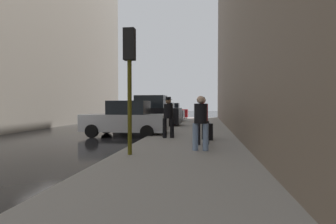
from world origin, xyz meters
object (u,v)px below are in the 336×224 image
(parked_silver_sedan, at_px, (126,119))
(parked_black_suv, at_px, (149,113))
(parked_gray_coupe, at_px, (161,113))
(traffic_light, at_px, (130,64))
(pedestrian_with_fedora, at_px, (168,115))
(parked_red_hatchback, at_px, (169,112))
(fire_hydrant, at_px, (174,120))
(pedestrian_in_jeans, at_px, (201,120))
(pedestrian_with_beanie, at_px, (202,115))
(rolling_suitcase, at_px, (207,131))
(pedestrian_in_red_jacket, at_px, (202,118))

(parked_silver_sedan, xyz_separation_m, parked_black_suv, (-0.00, 5.37, 0.18))
(parked_gray_coupe, height_order, traffic_light, traffic_light)
(parked_gray_coupe, bearing_deg, pedestrian_with_fedora, -78.80)
(parked_black_suv, height_order, parked_red_hatchback, parked_black_suv)
(fire_hydrant, xyz_separation_m, pedestrian_in_jeans, (2.04, -10.13, 0.61))
(pedestrian_with_beanie, height_order, pedestrian_in_jeans, pedestrian_with_beanie)
(parked_black_suv, distance_m, fire_hydrant, 1.89)
(parked_red_hatchback, xyz_separation_m, traffic_light, (1.85, -21.22, 1.91))
(parked_silver_sedan, height_order, fire_hydrant, parked_silver_sedan)
(traffic_light, relative_size, rolling_suitcase, 3.46)
(parked_gray_coupe, relative_size, pedestrian_with_fedora, 2.37)
(traffic_light, xyz_separation_m, rolling_suitcase, (2.21, 3.60, -2.27))
(parked_gray_coupe, bearing_deg, rolling_suitcase, -71.97)
(parked_silver_sedan, distance_m, pedestrian_in_red_jacket, 5.13)
(parked_black_suv, bearing_deg, parked_gray_coupe, 90.00)
(parked_red_hatchback, relative_size, pedestrian_with_beanie, 2.39)
(pedestrian_in_jeans, bearing_deg, rolling_suitcase, 85.22)
(parked_black_suv, bearing_deg, pedestrian_in_red_jacket, -65.96)
(parked_gray_coupe, height_order, parked_red_hatchback, same)
(pedestrian_in_red_jacket, bearing_deg, traffic_light, -132.56)
(rolling_suitcase, bearing_deg, pedestrian_with_beanie, 105.94)
(pedestrian_with_fedora, bearing_deg, rolling_suitcase, -13.06)
(traffic_light, height_order, rolling_suitcase, traffic_light)
(rolling_suitcase, bearing_deg, parked_red_hatchback, 103.00)
(fire_hydrant, xyz_separation_m, rolling_suitcase, (2.26, -7.50, -0.01))
(parked_red_hatchback, bearing_deg, parked_black_suv, -90.00)
(traffic_light, relative_size, pedestrian_in_red_jacket, 2.11)
(parked_red_hatchback, height_order, fire_hydrant, parked_red_hatchback)
(parked_silver_sedan, height_order, pedestrian_with_beanie, pedestrian_with_beanie)
(pedestrian_with_fedora, distance_m, rolling_suitcase, 1.83)
(parked_red_hatchback, distance_m, rolling_suitcase, 18.09)
(fire_hydrant, bearing_deg, pedestrian_with_beanie, -73.10)
(pedestrian_with_beanie, bearing_deg, fire_hydrant, 106.90)
(parked_silver_sedan, distance_m, parked_gray_coupe, 10.54)
(fire_hydrant, bearing_deg, parked_red_hatchback, 100.11)
(parked_gray_coupe, relative_size, parked_red_hatchback, 0.99)
(parked_black_suv, height_order, pedestrian_with_beanie, parked_black_suv)
(traffic_light, xyz_separation_m, pedestrian_in_red_jacket, (2.03, 2.21, -1.65))
(rolling_suitcase, bearing_deg, pedestrian_in_red_jacket, -97.50)
(parked_red_hatchback, distance_m, pedestrian_with_fedora, 17.40)
(pedestrian_in_jeans, xyz_separation_m, rolling_suitcase, (0.22, 2.63, -0.61))
(parked_black_suv, relative_size, traffic_light, 1.29)
(traffic_light, bearing_deg, rolling_suitcase, 58.37)
(parked_gray_coupe, relative_size, pedestrian_in_red_jacket, 2.47)
(parked_silver_sedan, relative_size, rolling_suitcase, 4.06)
(parked_gray_coupe, bearing_deg, fire_hydrant, -70.16)
(parked_red_hatchback, height_order, rolling_suitcase, parked_red_hatchback)
(parked_silver_sedan, height_order, parked_gray_coupe, same)
(parked_red_hatchback, bearing_deg, fire_hydrant, -79.89)
(fire_hydrant, relative_size, pedestrian_with_beanie, 0.40)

